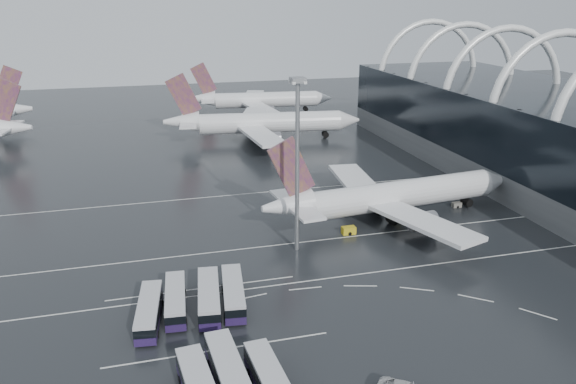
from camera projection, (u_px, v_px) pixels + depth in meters
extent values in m
plane|color=black|center=(353.00, 269.00, 89.71)|extent=(420.00, 420.00, 0.00)
torus|color=white|center=(555.00, 108.00, 123.73)|extent=(33.80, 1.80, 33.80)
torus|color=white|center=(502.00, 94.00, 141.03)|extent=(33.80, 1.80, 33.80)
torus|color=white|center=(461.00, 83.00, 158.33)|extent=(33.80, 1.80, 33.80)
torus|color=white|center=(428.00, 75.00, 175.63)|extent=(33.80, 1.80, 33.80)
cube|color=silver|center=(358.00, 274.00, 87.89)|extent=(120.00, 0.25, 0.01)
cube|color=silver|center=(328.00, 239.00, 100.64)|extent=(120.00, 0.25, 0.01)
cube|color=silver|center=(287.00, 190.00, 126.13)|extent=(120.00, 0.25, 0.01)
cube|color=silver|center=(219.00, 350.00, 69.16)|extent=(28.00, 0.25, 0.01)
cube|color=silver|center=(203.00, 288.00, 83.73)|extent=(28.00, 0.25, 0.01)
cylinder|color=white|center=(402.00, 194.00, 109.27)|extent=(39.49, 9.66, 5.43)
cone|color=white|center=(494.00, 181.00, 117.03)|extent=(6.18, 6.01, 5.43)
cone|color=white|center=(287.00, 206.00, 100.55)|extent=(9.91, 6.42, 5.43)
cube|color=#511868|center=(292.00, 168.00, 98.59)|extent=(9.03, 1.54, 11.52)
cube|color=white|center=(296.00, 204.00, 101.20)|extent=(6.03, 17.22, 0.47)
cube|color=white|center=(420.00, 221.00, 97.87)|extent=(13.56, 24.30, 0.75)
cube|color=white|center=(357.00, 182.00, 118.44)|extent=(8.87, 23.96, 0.75)
cylinder|color=gray|center=(422.00, 221.00, 102.28)|extent=(5.47, 3.73, 3.19)
cylinder|color=gray|center=(376.00, 192.00, 117.09)|extent=(5.47, 3.73, 3.19)
cube|color=black|center=(384.00, 215.00, 109.21)|extent=(11.83, 7.18, 2.06)
cylinder|color=white|center=(270.00, 122.00, 168.68)|extent=(42.63, 11.30, 6.07)
cone|color=white|center=(349.00, 120.00, 171.92)|extent=(6.99, 6.81, 6.07)
cone|color=white|center=(181.00, 122.00, 164.81)|extent=(11.14, 7.33, 6.07)
cube|color=#511868|center=(183.00, 95.00, 162.40)|extent=(10.08, 1.88, 12.87)
cube|color=white|center=(189.00, 121.00, 165.09)|extent=(7.03, 19.28, 0.52)
cube|color=white|center=(261.00, 135.00, 156.10)|extent=(9.50, 26.69, 0.84)
cube|color=white|center=(253.00, 116.00, 180.55)|extent=(15.52, 27.12, 0.84)
cylinder|color=gray|center=(271.00, 138.00, 160.57)|extent=(6.16, 4.25, 3.56)
cylinder|color=gray|center=(264.00, 124.00, 178.17)|extent=(6.16, 4.25, 3.56)
cube|color=black|center=(257.00, 136.00, 169.50)|extent=(13.30, 8.22, 2.30)
cylinder|color=white|center=(266.00, 100.00, 208.20)|extent=(37.96, 9.67, 5.60)
cone|color=white|center=(323.00, 98.00, 211.42)|extent=(6.37, 6.20, 5.60)
cone|color=white|center=(202.00, 99.00, 204.37)|extent=(10.22, 6.63, 5.60)
cube|color=#511868|center=(204.00, 79.00, 202.15)|extent=(9.32, 1.59, 11.88)
cube|color=white|center=(207.00, 99.00, 204.66)|extent=(6.22, 17.76, 0.48)
cube|color=white|center=(259.00, 108.00, 196.55)|extent=(9.14, 24.71, 0.77)
cube|color=white|center=(253.00, 96.00, 219.07)|extent=(13.99, 25.06, 0.77)
cylinder|color=gray|center=(267.00, 110.00, 200.71)|extent=(5.64, 3.85, 3.29)
cylinder|color=gray|center=(261.00, 102.00, 216.92)|extent=(5.64, 3.85, 3.29)
cube|color=black|center=(256.00, 110.00, 208.90)|extent=(12.20, 7.41, 2.13)
cone|color=white|center=(13.00, 128.00, 157.75)|extent=(11.10, 7.51, 5.96)
cube|color=#511868|center=(5.00, 101.00, 155.14)|extent=(9.88, 2.17, 12.64)
cube|color=white|center=(5.00, 128.00, 157.54)|extent=(7.49, 19.01, 0.51)
cone|color=white|center=(15.00, 110.00, 182.02)|extent=(11.16, 7.20, 6.14)
cube|color=#511868|center=(7.00, 86.00, 179.08)|extent=(10.20, 1.69, 13.01)
cube|color=white|center=(8.00, 110.00, 181.30)|extent=(6.72, 19.44, 0.53)
cube|color=#20123B|center=(149.00, 316.00, 74.80)|extent=(4.22, 12.46, 1.03)
cube|color=black|center=(149.00, 309.00, 74.43)|extent=(4.24, 12.22, 1.22)
cube|color=#BBBABF|center=(148.00, 304.00, 74.16)|extent=(4.22, 12.46, 0.42)
cylinder|color=black|center=(157.00, 335.00, 71.45)|extent=(0.44, 0.97, 0.94)
cylinder|color=black|center=(136.00, 336.00, 71.10)|extent=(0.44, 0.97, 0.94)
cylinder|color=black|center=(162.00, 303.00, 78.76)|extent=(0.44, 0.97, 0.94)
cylinder|color=black|center=(143.00, 305.00, 78.40)|extent=(0.44, 0.97, 0.94)
cube|color=#20123B|center=(176.00, 305.00, 77.64)|extent=(3.67, 12.25, 1.02)
cube|color=black|center=(175.00, 298.00, 77.27)|extent=(3.70, 12.01, 1.21)
cube|color=#BBBABF|center=(175.00, 292.00, 77.01)|extent=(3.67, 12.25, 0.42)
cylinder|color=black|center=(186.00, 321.00, 74.41)|extent=(0.40, 0.95, 0.93)
cylinder|color=black|center=(166.00, 323.00, 73.96)|extent=(0.40, 0.95, 0.93)
cylinder|color=black|center=(185.00, 293.00, 81.57)|extent=(0.40, 0.95, 0.93)
cylinder|color=black|center=(167.00, 294.00, 81.12)|extent=(0.40, 0.95, 0.93)
cube|color=#20123B|center=(209.00, 302.00, 78.17)|extent=(4.35, 13.10, 1.09)
cube|color=black|center=(209.00, 295.00, 77.78)|extent=(4.38, 12.85, 1.29)
cube|color=#BBBABF|center=(208.00, 289.00, 77.49)|extent=(4.35, 13.10, 0.45)
cylinder|color=black|center=(220.00, 320.00, 74.66)|extent=(0.46, 1.02, 0.99)
cylinder|color=black|center=(199.00, 322.00, 74.27)|extent=(0.46, 1.02, 0.99)
cylinder|color=black|center=(218.00, 290.00, 82.33)|extent=(0.46, 1.02, 0.99)
cylinder|color=black|center=(199.00, 291.00, 81.95)|extent=(0.46, 1.02, 0.99)
cube|color=#20123B|center=(233.00, 298.00, 79.33)|extent=(4.29, 12.77, 1.06)
cube|color=black|center=(233.00, 291.00, 78.95)|extent=(4.32, 12.53, 1.25)
cube|color=#BBBABF|center=(233.00, 285.00, 78.67)|extent=(4.29, 12.77, 0.43)
cylinder|color=black|center=(245.00, 315.00, 75.90)|extent=(0.45, 1.00, 0.96)
cylinder|color=black|center=(225.00, 316.00, 75.53)|extent=(0.45, 1.00, 0.96)
cylinder|color=black|center=(241.00, 286.00, 83.38)|extent=(0.45, 1.00, 0.96)
cylinder|color=black|center=(223.00, 287.00, 83.01)|extent=(0.45, 1.00, 0.96)
cube|color=#BBBABF|center=(199.00, 382.00, 58.87)|extent=(4.02, 13.14, 0.45)
cylinder|color=black|center=(205.00, 375.00, 63.80)|extent=(0.44, 1.02, 1.00)
cylinder|color=black|center=(180.00, 380.00, 62.89)|extent=(0.44, 1.02, 1.00)
cube|color=#20123B|center=(229.00, 381.00, 62.19)|extent=(3.73, 13.43, 1.12)
cube|color=black|center=(229.00, 371.00, 61.79)|extent=(3.78, 13.17, 1.33)
cube|color=#BBBABF|center=(229.00, 365.00, 61.50)|extent=(3.73, 13.43, 0.46)
cylinder|color=black|center=(233.00, 359.00, 66.56)|extent=(0.42, 1.04, 1.02)
cylinder|color=black|center=(209.00, 364.00, 65.70)|extent=(0.42, 1.04, 1.02)
cube|color=black|center=(271.00, 380.00, 60.63)|extent=(3.62, 12.34, 1.24)
cube|color=#BBBABF|center=(271.00, 373.00, 60.35)|extent=(3.58, 12.58, 0.43)
cylinder|color=black|center=(272.00, 368.00, 65.09)|extent=(0.40, 0.98, 0.96)
cylinder|color=black|center=(249.00, 372.00, 64.27)|extent=(0.40, 0.98, 0.96)
cylinder|color=gray|center=(297.00, 170.00, 91.90)|extent=(0.72, 0.72, 28.62)
cube|color=gray|center=(298.00, 80.00, 87.08)|extent=(2.25, 2.25, 0.82)
cube|color=white|center=(298.00, 82.00, 87.18)|extent=(2.04, 2.04, 0.41)
cube|color=gold|center=(396.00, 218.00, 108.51)|extent=(2.18, 1.29, 1.19)
cube|color=gold|center=(349.00, 230.00, 102.75)|extent=(2.48, 1.47, 1.35)
cube|color=slate|center=(457.00, 205.00, 115.81)|extent=(1.88, 1.11, 1.03)
cube|color=gold|center=(356.00, 199.00, 118.79)|extent=(2.33, 1.38, 1.27)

